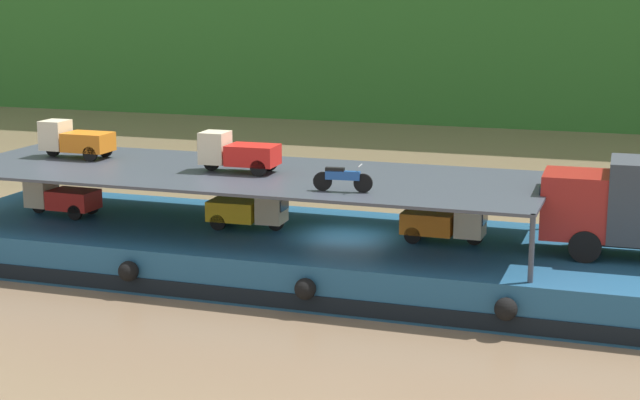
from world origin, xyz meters
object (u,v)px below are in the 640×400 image
Objects in this scene: mini_truck_lower_mid at (445,222)px; mini_truck_lower_aft at (249,209)px; cargo_barge at (346,258)px; motorcycle_upper_port at (342,178)px; mini_truck_upper_mid at (238,152)px; mini_truck_upper_stern at (75,140)px; mini_truck_lower_stern at (60,197)px.

mini_truck_lower_aft is at bearing -177.50° from mini_truck_lower_mid.
mini_truck_lower_aft is (-3.54, 0.01, 1.44)m from cargo_barge.
mini_truck_lower_aft and mini_truck_lower_mid have the same top height.
motorcycle_upper_port reaches higher than mini_truck_lower_mid.
mini_truck_upper_mid reaches higher than mini_truck_lower_mid.
mini_truck_lower_mid is 4.11m from motorcycle_upper_port.
cargo_barge is at bearing -4.04° from mini_truck_upper_stern.
mini_truck_upper_mid is at bearing -179.44° from cargo_barge.
mini_truck_lower_mid is 7.54m from mini_truck_upper_mid.
mini_truck_upper_mid is at bearing -171.97° from mini_truck_lower_aft.
mini_truck_upper_stern is at bearing 175.96° from cargo_barge.
mini_truck_upper_stern is at bearing 178.17° from mini_truck_lower_mid.
cargo_barge is 3.83m from mini_truck_lower_aft.
mini_truck_upper_mid is at bearing 155.06° from motorcycle_upper_port.
motorcycle_upper_port is (4.44, -2.07, -0.26)m from mini_truck_upper_mid.
motorcycle_upper_port is at bearing -27.53° from mini_truck_lower_aft.
mini_truck_upper_stern is at bearing 165.88° from motorcycle_upper_port.
mini_truck_lower_aft is 1.00× the size of mini_truck_upper_mid.
mini_truck_upper_mid is at bearing -177.21° from mini_truck_lower_mid.
cargo_barge is 10.91× the size of mini_truck_lower_mid.
cargo_barge is at bearing -174.61° from mini_truck_lower_mid.
mini_truck_upper_mid is (-3.92, -0.04, 3.44)m from cargo_barge.
mini_truck_upper_mid is (6.99, -0.81, 0.00)m from mini_truck_upper_stern.
mini_truck_upper_stern is at bearing 173.40° from mini_truck_upper_mid.
cargo_barge is 5.22m from mini_truck_upper_mid.
mini_truck_upper_stern is at bearing 84.67° from mini_truck_lower_stern.
mini_truck_lower_stern is at bearing 170.81° from motorcycle_upper_port.
mini_truck_upper_mid is (-0.38, -0.05, 2.00)m from mini_truck_lower_aft.
mini_truck_lower_stern is (-11.00, -0.24, 1.44)m from cargo_barge.
mini_truck_lower_mid is at bearing 5.39° from cargo_barge.
mini_truck_lower_mid is 1.01× the size of mini_truck_upper_stern.
cargo_barge is 10.89× the size of mini_truck_lower_stern.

